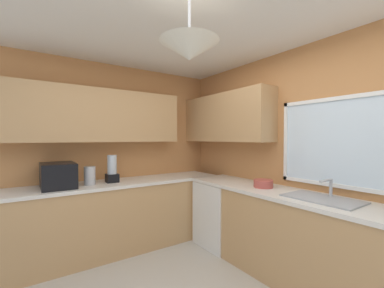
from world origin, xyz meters
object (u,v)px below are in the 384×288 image
Objects in this scene: sink_assembly at (322,198)px; bowl at (263,184)px; dishwasher at (222,213)px; kettle at (90,176)px; microwave at (58,175)px; blender_appliance at (112,170)px.

bowl is (-0.70, -0.01, 0.03)m from sink_assembly.
dishwasher is 0.87m from bowl.
sink_assembly is at bearing 1.48° from dishwasher.
kettle is (-0.64, -1.63, 0.60)m from dishwasher.
bowl reaches higher than dishwasher.
microwave is at bearing -135.57° from sink_assembly.
sink_assembly is at bearing 39.32° from kettle.
kettle is at bearing -111.47° from dishwasher.
kettle is 0.63× the size of blender_appliance.
kettle is at bearing -140.68° from sink_assembly.
sink_assembly reaches higher than bowl.
microwave reaches higher than kettle.
dishwasher is at bearing -177.53° from bowl.
kettle is 0.29m from blender_appliance.
kettle is at bearing 86.70° from microwave.
blender_appliance is at bearing 90.00° from microwave.
microwave is (-0.66, -1.97, 0.63)m from dishwasher.
microwave is at bearing -108.48° from dishwasher.
dishwasher is 1.85m from kettle.
microwave is 2.87m from sink_assembly.
sink_assembly is at bearing 44.43° from microwave.
microwave is at bearing -124.06° from bowl.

